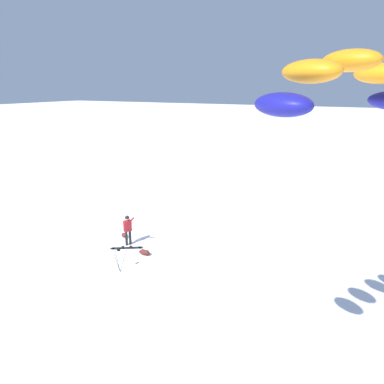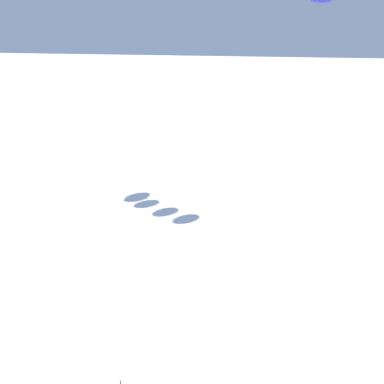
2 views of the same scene
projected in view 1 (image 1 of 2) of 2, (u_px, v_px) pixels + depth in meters
name	position (u px, v px, depth m)	size (l,w,h in m)	color
ground_plane	(121.00, 250.00, 19.56)	(300.00, 300.00, 0.00)	white
snowboarder	(128.00, 227.00, 19.85)	(0.79, 0.48, 1.81)	black
snowboard	(127.00, 248.00, 19.75)	(1.60, 1.08, 0.10)	black
traction_kite	(348.00, 82.00, 7.14)	(3.36, 4.31, 1.25)	navy
gear_bag_large	(145.00, 252.00, 18.96)	(0.69, 0.33, 0.26)	#4C1E19
camera_tripod	(119.00, 255.00, 17.00)	(0.68, 0.64, 1.28)	#262628
gear_bag_small	(124.00, 235.00, 21.13)	(0.58, 0.45, 0.23)	#4C1E19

